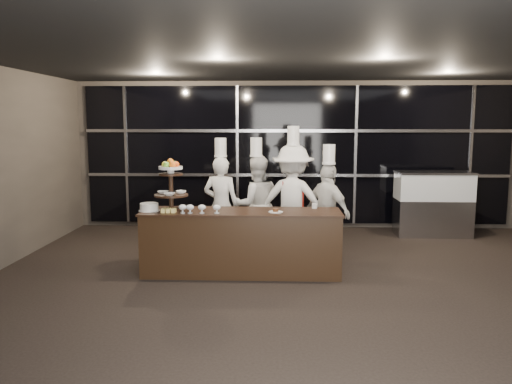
{
  "coord_description": "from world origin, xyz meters",
  "views": [
    {
      "loc": [
        -0.44,
        -5.27,
        2.17
      ],
      "look_at": [
        -0.71,
        2.02,
        1.15
      ],
      "focal_mm": 35.0,
      "sensor_mm": 36.0,
      "label": 1
    }
  ],
  "objects_px": {
    "layer_cake": "(149,207)",
    "chef_c": "(293,201)",
    "chef_a": "(221,204)",
    "chef_d": "(328,211)",
    "chef_b": "(256,204)",
    "display_case": "(433,200)",
    "buffet_counter": "(241,242)",
    "display_stand": "(171,181)"
  },
  "relations": [
    {
      "from": "display_stand",
      "to": "chef_a",
      "type": "relative_size",
      "value": 0.39
    },
    {
      "from": "display_case",
      "to": "chef_d",
      "type": "relative_size",
      "value": 0.77
    },
    {
      "from": "chef_a",
      "to": "layer_cake",
      "type": "bearing_deg",
      "value": -129.01
    },
    {
      "from": "layer_cake",
      "to": "chef_a",
      "type": "xyz_separation_m",
      "value": [
        0.91,
        1.12,
        -0.13
      ]
    },
    {
      "from": "buffet_counter",
      "to": "display_case",
      "type": "height_order",
      "value": "display_case"
    },
    {
      "from": "buffet_counter",
      "to": "chef_d",
      "type": "distance_m",
      "value": 1.55
    },
    {
      "from": "buffet_counter",
      "to": "chef_c",
      "type": "relative_size",
      "value": 1.34
    },
    {
      "from": "chef_b",
      "to": "chef_c",
      "type": "distance_m",
      "value": 0.63
    },
    {
      "from": "chef_a",
      "to": "chef_b",
      "type": "relative_size",
      "value": 1.0
    },
    {
      "from": "layer_cake",
      "to": "chef_a",
      "type": "height_order",
      "value": "chef_a"
    },
    {
      "from": "display_stand",
      "to": "chef_a",
      "type": "height_order",
      "value": "chef_a"
    },
    {
      "from": "chef_a",
      "to": "chef_d",
      "type": "height_order",
      "value": "chef_a"
    },
    {
      "from": "display_case",
      "to": "chef_b",
      "type": "relative_size",
      "value": 0.73
    },
    {
      "from": "display_case",
      "to": "layer_cake",
      "type": "bearing_deg",
      "value": -151.38
    },
    {
      "from": "display_case",
      "to": "chef_c",
      "type": "bearing_deg",
      "value": -149.52
    },
    {
      "from": "display_stand",
      "to": "chef_d",
      "type": "bearing_deg",
      "value": 18.07
    },
    {
      "from": "buffet_counter",
      "to": "chef_b",
      "type": "bearing_deg",
      "value": 81.51
    },
    {
      "from": "display_stand",
      "to": "layer_cake",
      "type": "height_order",
      "value": "display_stand"
    },
    {
      "from": "buffet_counter",
      "to": "chef_a",
      "type": "bearing_deg",
      "value": 110.63
    },
    {
      "from": "chef_c",
      "to": "display_stand",
      "type": "bearing_deg",
      "value": -151.36
    },
    {
      "from": "layer_cake",
      "to": "buffet_counter",
      "type": "bearing_deg",
      "value": 2.19
    },
    {
      "from": "layer_cake",
      "to": "chef_b",
      "type": "relative_size",
      "value": 0.16
    },
    {
      "from": "chef_b",
      "to": "chef_c",
      "type": "relative_size",
      "value": 0.91
    },
    {
      "from": "buffet_counter",
      "to": "chef_b",
      "type": "distance_m",
      "value": 1.22
    },
    {
      "from": "display_stand",
      "to": "chef_a",
      "type": "distance_m",
      "value": 1.32
    },
    {
      "from": "buffet_counter",
      "to": "display_stand",
      "type": "distance_m",
      "value": 1.33
    },
    {
      "from": "buffet_counter",
      "to": "chef_c",
      "type": "xyz_separation_m",
      "value": [
        0.77,
        0.96,
        0.45
      ]
    },
    {
      "from": "chef_a",
      "to": "chef_b",
      "type": "xyz_separation_m",
      "value": [
        0.58,
        0.08,
        -0.01
      ]
    },
    {
      "from": "chef_c",
      "to": "layer_cake",
      "type": "bearing_deg",
      "value": -153.96
    },
    {
      "from": "display_stand",
      "to": "chef_a",
      "type": "bearing_deg",
      "value": 60.82
    },
    {
      "from": "layer_cake",
      "to": "chef_c",
      "type": "relative_size",
      "value": 0.14
    },
    {
      "from": "chef_b",
      "to": "buffet_counter",
      "type": "bearing_deg",
      "value": -98.49
    },
    {
      "from": "display_case",
      "to": "chef_d",
      "type": "height_order",
      "value": "chef_d"
    },
    {
      "from": "display_stand",
      "to": "buffet_counter",
      "type": "bearing_deg",
      "value": 0.01
    },
    {
      "from": "layer_cake",
      "to": "chef_b",
      "type": "height_order",
      "value": "chef_b"
    },
    {
      "from": "display_stand",
      "to": "chef_b",
      "type": "bearing_deg",
      "value": 44.56
    },
    {
      "from": "display_case",
      "to": "chef_a",
      "type": "distance_m",
      "value": 4.21
    },
    {
      "from": "layer_cake",
      "to": "chef_c",
      "type": "bearing_deg",
      "value": 26.04
    },
    {
      "from": "buffet_counter",
      "to": "layer_cake",
      "type": "bearing_deg",
      "value": -177.81
    },
    {
      "from": "layer_cake",
      "to": "display_case",
      "type": "height_order",
      "value": "display_case"
    },
    {
      "from": "buffet_counter",
      "to": "chef_d",
      "type": "bearing_deg",
      "value": 29.9
    },
    {
      "from": "buffet_counter",
      "to": "chef_d",
      "type": "xyz_separation_m",
      "value": [
        1.31,
        0.75,
        0.32
      ]
    }
  ]
}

